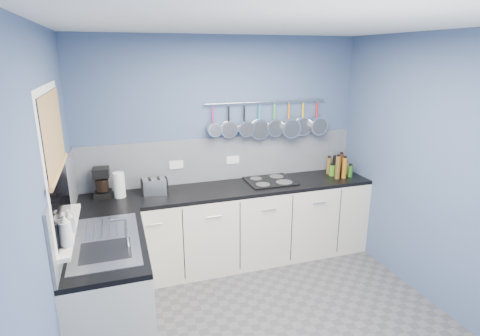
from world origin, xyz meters
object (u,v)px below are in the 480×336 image
coffee_maker (102,183)px  paper_towel (119,185)px  canister (163,184)px  soap_bottle_b (69,221)px  hob (270,181)px  toaster (154,186)px  soap_bottle_a (65,230)px

coffee_maker → paper_towel: bearing=-19.0°
canister → soap_bottle_b: bearing=-126.2°
soap_bottle_b → coffee_maker: (0.20, 1.11, -0.09)m
canister → coffee_maker: bearing=178.8°
hob → toaster: bearing=-179.7°
hob → canister: bearing=177.1°
soap_bottle_b → canister: bearing=53.8°
paper_towel → canister: (0.44, 0.05, -0.06)m
soap_bottle_b → paper_towel: size_ratio=0.67×
paper_towel → coffee_maker: 0.18m
canister → hob: (1.21, -0.06, -0.07)m
soap_bottle_b → paper_towel: 1.11m
paper_towel → coffee_maker: coffee_maker is taller
soap_bottle_a → coffee_maker: (0.20, 1.34, -0.12)m
coffee_maker → canister: 0.61m
paper_towel → toaster: paper_towel is taller
paper_towel → hob: 1.65m
paper_towel → toaster: (0.35, -0.02, -0.05)m
soap_bottle_a → canister: 1.56m
soap_bottle_b → paper_towel: bearing=70.8°
toaster → hob: toaster is taller
soap_bottle_a → paper_towel: bearing=74.1°
soap_bottle_b → coffee_maker: soap_bottle_b is taller
soap_bottle_b → hob: 2.27m
soap_bottle_a → paper_towel: (0.36, 1.28, -0.14)m
toaster → coffee_maker: bearing=178.5°
canister → toaster: bearing=-144.3°
coffee_maker → toaster: (0.51, -0.08, -0.07)m
toaster → canister: 0.11m
coffee_maker → canister: (0.60, -0.01, -0.08)m
coffee_maker → hob: 1.82m
paper_towel → soap_bottle_a: bearing=-105.9°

